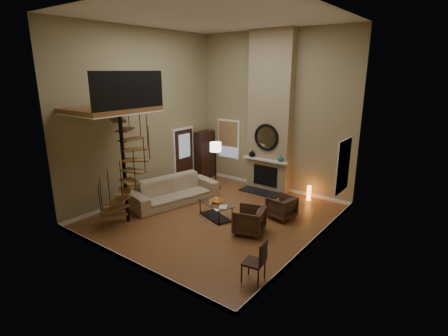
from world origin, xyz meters
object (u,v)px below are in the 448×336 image
Objects in this scene: hutch at (205,154)px; floor_lamp at (216,151)px; armchair_near at (283,208)px; armchair_far at (252,221)px; accent_lamp at (309,193)px; coffee_table at (216,208)px; sofa at (174,191)px; side_chair at (258,260)px.

hutch is 1.48m from floor_lamp.
armchair_near is at bearing -21.74° from hutch.
armchair_far is at bearing -36.39° from hutch.
armchair_near reaches higher than accent_lamp.
armchair_near reaches higher than coffee_table.
sofa is 1.70× the size of floor_lamp.
sofa is at bearing -96.73° from floor_lamp.
armchair_near is (4.44, -1.77, -0.60)m from hutch.
coffee_table is (1.86, -0.16, -0.11)m from sofa.
accent_lamp is at bearing 61.57° from coffee_table.
accent_lamp is (4.41, 0.11, -0.70)m from hutch.
accent_lamp is (1.61, 2.98, -0.03)m from coffee_table.
armchair_near is 1.88m from accent_lamp.
armchair_near is 1.35m from armchair_far.
accent_lamp is at bearing 159.16° from armchair_far.
floor_lamp is at bearing 6.95° from sofa.
accent_lamp is at bearing 15.45° from floor_lamp.
sofa reaches higher than armchair_far.
floor_lamp is at bearing -144.33° from armchair_far.
armchair_far is 3.21m from accent_lamp.
sofa is 3.18× the size of side_chair.
side_chair is at bearing -41.85° from hutch.
hutch is 2.92m from sofa.
armchair_far reaches higher than coffee_table.
side_chair reaches higher than armchair_near.
sofa reaches higher than accent_lamp.
floor_lamp reaches higher than coffee_table.
coffee_table is 3.39m from side_chair.
coffee_table is (2.80, -2.87, -0.67)m from hutch.
floor_lamp is 3.56m from accent_lamp.
floor_lamp is (-1.63, 2.08, 1.13)m from coffee_table.
armchair_near is at bearing 108.49° from side_chair.
armchair_far is at bearing -9.20° from coffee_table.
armchair_near is 1.43× the size of accent_lamp.
hutch is at bearing 32.88° from sofa.
sofa is 1.87m from coffee_table.
accent_lamp is (-0.02, 1.88, -0.10)m from armchair_near.
hutch is at bearing -101.03° from armchair_near.
hutch is 5.25m from armchair_far.
hutch reaches higher than armchair_far.
coffee_table is at bearing -45.67° from hutch.
side_chair is (2.69, -2.05, 0.24)m from coffee_table.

